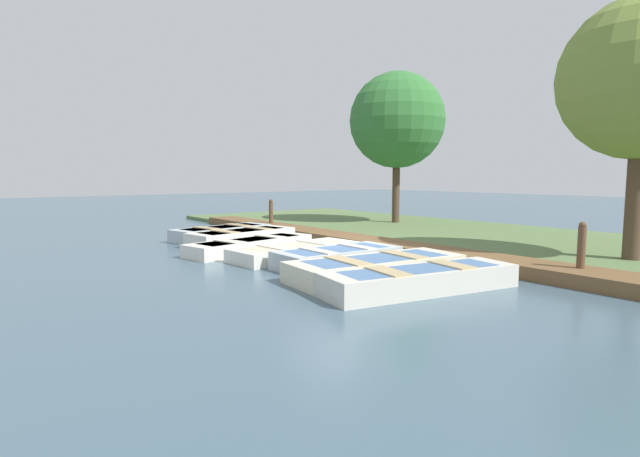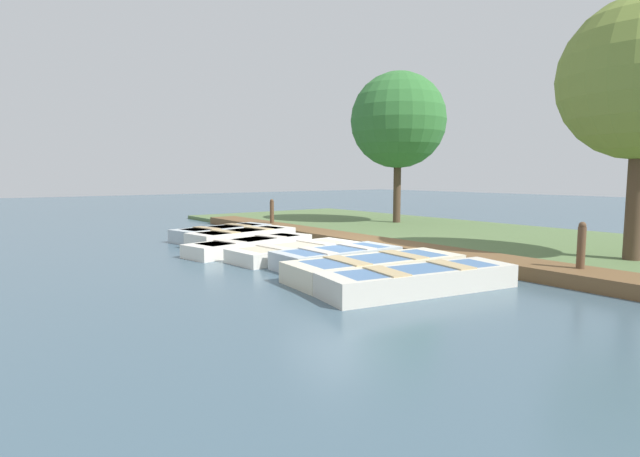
{
  "view_description": "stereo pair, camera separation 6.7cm",
  "coord_description": "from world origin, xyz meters",
  "px_view_note": "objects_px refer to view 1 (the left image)",
  "views": [
    {
      "loc": [
        7.68,
        9.19,
        1.94
      ],
      "look_at": [
        0.41,
        -0.34,
        0.65
      ],
      "focal_mm": 28.0,
      "sensor_mm": 36.0,
      "label": 1
    },
    {
      "loc": [
        7.63,
        9.23,
        1.94
      ],
      "look_at": [
        0.41,
        -0.34,
        0.65
      ],
      "focal_mm": 28.0,
      "sensor_mm": 36.0,
      "label": 2
    }
  ],
  "objects_px": {
    "rowboat_1": "(242,237)",
    "mooring_post_near": "(271,215)",
    "rowboat_2": "(251,245)",
    "rowboat_6": "(421,279)",
    "rowboat_0": "(222,233)",
    "rowboat_4": "(338,257)",
    "rowboat_5": "(377,268)",
    "mooring_post_far": "(581,252)",
    "park_tree_far_left": "(397,121)",
    "rowboat_3": "(296,251)"
  },
  "relations": [
    {
      "from": "rowboat_0",
      "to": "rowboat_4",
      "type": "xyz_separation_m",
      "value": [
        0.07,
        5.6,
        -0.0
      ]
    },
    {
      "from": "mooring_post_near",
      "to": "rowboat_5",
      "type": "bearing_deg",
      "value": 71.73
    },
    {
      "from": "rowboat_0",
      "to": "park_tree_far_left",
      "type": "distance_m",
      "value": 8.04
    },
    {
      "from": "rowboat_2",
      "to": "rowboat_6",
      "type": "distance_m",
      "value": 5.51
    },
    {
      "from": "rowboat_4",
      "to": "park_tree_far_left",
      "type": "distance_m",
      "value": 9.64
    },
    {
      "from": "rowboat_2",
      "to": "rowboat_6",
      "type": "relative_size",
      "value": 1.01
    },
    {
      "from": "rowboat_1",
      "to": "rowboat_4",
      "type": "height_order",
      "value": "rowboat_1"
    },
    {
      "from": "rowboat_5",
      "to": "mooring_post_far",
      "type": "height_order",
      "value": "mooring_post_far"
    },
    {
      "from": "mooring_post_far",
      "to": "park_tree_far_left",
      "type": "distance_m",
      "value": 10.81
    },
    {
      "from": "rowboat_0",
      "to": "rowboat_6",
      "type": "bearing_deg",
      "value": 75.28
    },
    {
      "from": "park_tree_far_left",
      "to": "rowboat_0",
      "type": "bearing_deg",
      "value": -2.85
    },
    {
      "from": "rowboat_3",
      "to": "park_tree_far_left",
      "type": "distance_m",
      "value": 9.03
    },
    {
      "from": "rowboat_6",
      "to": "rowboat_5",
      "type": "bearing_deg",
      "value": -86.94
    },
    {
      "from": "rowboat_1",
      "to": "rowboat_2",
      "type": "relative_size",
      "value": 0.87
    },
    {
      "from": "rowboat_2",
      "to": "mooring_post_near",
      "type": "bearing_deg",
      "value": -139.32
    },
    {
      "from": "mooring_post_far",
      "to": "rowboat_3",
      "type": "bearing_deg",
      "value": -64.18
    },
    {
      "from": "rowboat_6",
      "to": "mooring_post_near",
      "type": "xyz_separation_m",
      "value": [
        -2.82,
        -9.28,
        0.35
      ]
    },
    {
      "from": "rowboat_6",
      "to": "mooring_post_near",
      "type": "relative_size",
      "value": 3.26
    },
    {
      "from": "rowboat_3",
      "to": "rowboat_4",
      "type": "relative_size",
      "value": 1.18
    },
    {
      "from": "rowboat_3",
      "to": "rowboat_5",
      "type": "xyz_separation_m",
      "value": [
        0.09,
        2.81,
        0.04
      ]
    },
    {
      "from": "rowboat_6",
      "to": "mooring_post_near",
      "type": "height_order",
      "value": "mooring_post_near"
    },
    {
      "from": "rowboat_1",
      "to": "mooring_post_far",
      "type": "xyz_separation_m",
      "value": [
        -2.49,
        8.07,
        0.34
      ]
    },
    {
      "from": "rowboat_3",
      "to": "rowboat_5",
      "type": "relative_size",
      "value": 0.91
    },
    {
      "from": "rowboat_1",
      "to": "rowboat_3",
      "type": "bearing_deg",
      "value": 79.31
    },
    {
      "from": "rowboat_5",
      "to": "mooring_post_far",
      "type": "distance_m",
      "value": 3.67
    },
    {
      "from": "rowboat_5",
      "to": "rowboat_0",
      "type": "bearing_deg",
      "value": -85.8
    },
    {
      "from": "rowboat_0",
      "to": "mooring_post_near",
      "type": "bearing_deg",
      "value": -167.74
    },
    {
      "from": "rowboat_0",
      "to": "rowboat_6",
      "type": "height_order",
      "value": "rowboat_6"
    },
    {
      "from": "rowboat_4",
      "to": "mooring_post_far",
      "type": "relative_size",
      "value": 2.48
    },
    {
      "from": "rowboat_0",
      "to": "rowboat_3",
      "type": "distance_m",
      "value": 4.17
    },
    {
      "from": "rowboat_2",
      "to": "rowboat_4",
      "type": "distance_m",
      "value": 2.95
    },
    {
      "from": "rowboat_4",
      "to": "mooring_post_near",
      "type": "distance_m",
      "value": 7.14
    },
    {
      "from": "rowboat_1",
      "to": "rowboat_3",
      "type": "relative_size",
      "value": 0.98
    },
    {
      "from": "rowboat_5",
      "to": "mooring_post_near",
      "type": "distance_m",
      "value": 8.49
    },
    {
      "from": "rowboat_1",
      "to": "rowboat_5",
      "type": "relative_size",
      "value": 0.89
    },
    {
      "from": "rowboat_2",
      "to": "park_tree_far_left",
      "type": "xyz_separation_m",
      "value": [
        -7.61,
        -2.33,
        3.79
      ]
    },
    {
      "from": "rowboat_6",
      "to": "park_tree_far_left",
      "type": "distance_m",
      "value": 11.48
    },
    {
      "from": "rowboat_0",
      "to": "mooring_post_far",
      "type": "height_order",
      "value": "mooring_post_far"
    },
    {
      "from": "rowboat_6",
      "to": "rowboat_3",
      "type": "bearing_deg",
      "value": -82.9
    },
    {
      "from": "rowboat_6",
      "to": "rowboat_4",
      "type": "bearing_deg",
      "value": -86.79
    },
    {
      "from": "rowboat_3",
      "to": "mooring_post_near",
      "type": "bearing_deg",
      "value": -120.7
    },
    {
      "from": "rowboat_1",
      "to": "mooring_post_near",
      "type": "bearing_deg",
      "value": -144.01
    },
    {
      "from": "park_tree_far_left",
      "to": "rowboat_6",
      "type": "bearing_deg",
      "value": 46.27
    },
    {
      "from": "rowboat_3",
      "to": "rowboat_6",
      "type": "bearing_deg",
      "value": 81.88
    },
    {
      "from": "rowboat_0",
      "to": "rowboat_6",
      "type": "relative_size",
      "value": 0.9
    },
    {
      "from": "rowboat_0",
      "to": "rowboat_3",
      "type": "relative_size",
      "value": 0.99
    },
    {
      "from": "rowboat_6",
      "to": "park_tree_far_left",
      "type": "relative_size",
      "value": 0.63
    },
    {
      "from": "park_tree_far_left",
      "to": "mooring_post_near",
      "type": "bearing_deg",
      "value": -17.06
    },
    {
      "from": "rowboat_6",
      "to": "mooring_post_far",
      "type": "relative_size",
      "value": 3.26
    },
    {
      "from": "rowboat_2",
      "to": "rowboat_1",
      "type": "bearing_deg",
      "value": -120.56
    }
  ]
}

